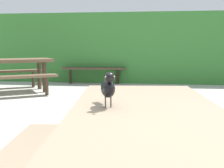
# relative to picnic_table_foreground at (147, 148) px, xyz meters

# --- Properties ---
(hedge_wall) EXTENTS (28.00, 2.26, 1.91)m
(hedge_wall) POSITION_rel_picnic_table_foreground_xyz_m (-0.13, 7.89, 0.40)
(hedge_wall) COLOR #387A33
(hedge_wall) RESTS_ON ground
(picnic_table_foreground) EXTENTS (1.85, 1.88, 0.74)m
(picnic_table_foreground) POSITION_rel_picnic_table_foreground_xyz_m (0.00, 0.00, 0.00)
(picnic_table_foreground) COLOR #84725B
(picnic_table_foreground) RESTS_ON ground
(bird_grackle) EXTENTS (0.12, 0.28, 0.18)m
(bird_grackle) POSITION_rel_picnic_table_foreground_xyz_m (-0.20, 0.05, 0.29)
(bird_grackle) COLOR black
(bird_grackle) RESTS_ON picnic_table_foreground
(picnic_table_mid_right) EXTENTS (2.35, 2.35, 0.74)m
(picnic_table_mid_right) POSITION_rel_picnic_table_foreground_xyz_m (-3.11, 4.83, 0.00)
(picnic_table_mid_right) COLOR brown
(picnic_table_mid_right) RESTS_ON ground
(picnic_table_far_centre) EXTENTS (1.86, 1.84, 0.74)m
(picnic_table_far_centre) POSITION_rel_picnic_table_foreground_xyz_m (-1.64, 7.29, 0.00)
(picnic_table_far_centre) COLOR #473828
(picnic_table_far_centre) RESTS_ON ground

